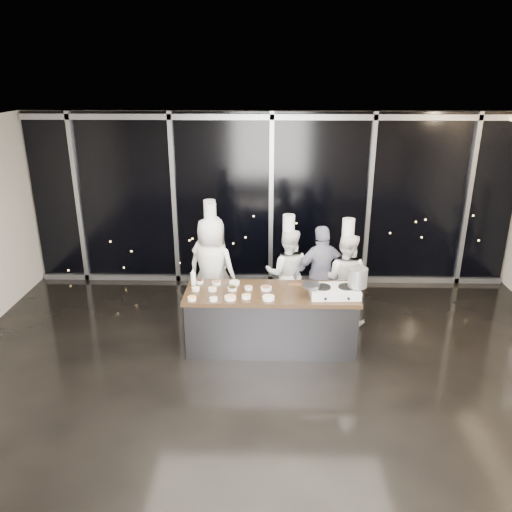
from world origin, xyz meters
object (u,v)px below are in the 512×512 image
at_px(frying_pan, 310,285).
at_px(chef_left, 212,268).
at_px(chef_right, 345,278).
at_px(stock_pot, 358,277).
at_px(chef_far_left, 211,264).
at_px(guest, 322,274).
at_px(chef_center, 288,273).
at_px(demo_counter, 271,319).
at_px(stove, 334,291).

height_order(frying_pan, chef_left, chef_left).
distance_m(frying_pan, chef_right, 1.21).
bearing_deg(stock_pot, chef_right, 90.99).
distance_m(chef_far_left, guest, 1.80).
xyz_separation_m(guest, chef_right, (0.36, -0.08, -0.03)).
bearing_deg(chef_center, chef_left, 6.50).
bearing_deg(guest, stock_pot, 94.58).
relative_size(demo_counter, chef_center, 1.41).
relative_size(stove, frying_pan, 1.56).
distance_m(chef_center, guest, 0.55).
xyz_separation_m(demo_counter, guest, (0.81, 0.92, 0.35)).
height_order(stock_pot, guest, guest).
height_order(frying_pan, chef_right, chef_right).
distance_m(stock_pot, chef_center, 1.51).
bearing_deg(chef_center, stove, 122.62).
height_order(chef_center, guest, chef_center).
bearing_deg(demo_counter, stove, -7.64).
relative_size(stove, guest, 0.44).
bearing_deg(chef_right, chef_center, 11.73).
bearing_deg(chef_left, frying_pan, 163.95).
relative_size(demo_counter, guest, 1.54).
bearing_deg(stove, demo_counter, 169.53).
xyz_separation_m(demo_counter, stock_pot, (1.19, -0.11, 0.72)).
height_order(chef_far_left, chef_right, chef_far_left).
bearing_deg(stock_pot, demo_counter, 174.65).
relative_size(chef_far_left, chef_right, 1.12).
xyz_separation_m(chef_far_left, chef_right, (2.15, -0.29, -0.11)).
relative_size(chef_left, chef_center, 1.11).
bearing_deg(chef_center, frying_pan, 107.36).
distance_m(demo_counter, chef_left, 1.43).
height_order(stove, frying_pan, frying_pan).
height_order(frying_pan, stock_pot, stock_pot).
xyz_separation_m(demo_counter, chef_right, (1.17, 0.84, 0.31)).
height_order(stove, chef_left, chef_left).
relative_size(frying_pan, chef_far_left, 0.23).
xyz_separation_m(frying_pan, stock_pot, (0.65, 0.03, 0.11)).
xyz_separation_m(stock_pot, chef_left, (-2.15, 1.09, -0.31)).
bearing_deg(guest, demo_counter, 32.72).
xyz_separation_m(stove, stock_pot, (0.31, 0.01, 0.21)).
xyz_separation_m(stock_pot, guest, (-0.38, 1.03, -0.37)).
xyz_separation_m(demo_counter, chef_far_left, (-0.98, 1.12, 0.43)).
bearing_deg(chef_center, guest, 173.67).
height_order(demo_counter, chef_far_left, chef_far_left).
relative_size(frying_pan, chef_right, 0.26).
distance_m(stock_pot, chef_right, 1.03).
relative_size(demo_counter, chef_right, 1.41).
distance_m(chef_left, guest, 1.77).
bearing_deg(stock_pot, guest, 110.30).
xyz_separation_m(stove, guest, (-0.07, 1.03, -0.16)).
height_order(frying_pan, guest, guest).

